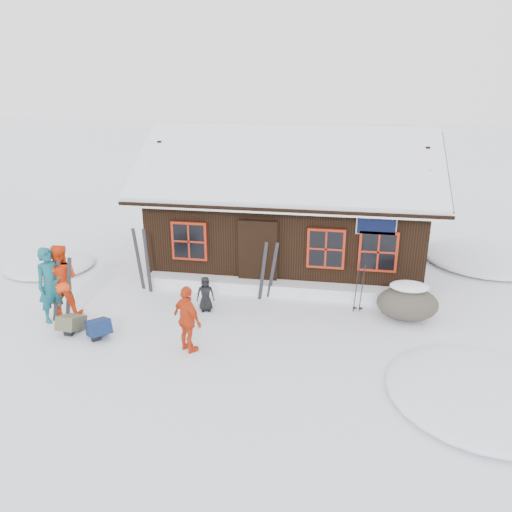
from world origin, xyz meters
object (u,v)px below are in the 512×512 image
object	(u,v)px
ski_poles	(359,288)
boulder	(408,302)
skier_orange_left	(60,281)
skier_crouched	(205,294)
backpack_blue	(99,330)
skier_teal	(51,285)
ski_pair_left	(63,289)
skier_orange_right	(188,319)
backpack_olive	(72,326)

from	to	relation	value
ski_poles	boulder	bearing A→B (deg)	-10.90
skier_orange_left	skier_crouched	xyz separation A→B (m)	(3.53, 0.88, -0.48)
ski_poles	backpack_blue	xyz separation A→B (m)	(-6.03, -2.47, -0.47)
skier_teal	skier_orange_left	world-z (taller)	skier_teal
ski_pair_left	skier_orange_left	bearing A→B (deg)	110.40
skier_orange_left	boulder	bearing A→B (deg)	168.79
skier_teal	boulder	distance (m)	8.90
skier_teal	skier_crouched	xyz separation A→B (m)	(3.60, 1.18, -0.49)
ski_poles	skier_crouched	bearing A→B (deg)	-170.46
skier_orange_left	skier_orange_right	bearing A→B (deg)	142.57
skier_orange_right	backpack_olive	bearing A→B (deg)	29.93
backpack_olive	ski_poles	bearing A→B (deg)	24.01
backpack_blue	ski_poles	bearing A→B (deg)	-21.52
ski_poles	ski_pair_left	bearing A→B (deg)	-166.76
skier_orange_right	skier_crouched	size ratio (longest dim) A/B	1.65
skier_orange_left	backpack_olive	distance (m)	1.32
skier_orange_left	backpack_olive	bearing A→B (deg)	109.03
skier_orange_right	backpack_blue	size ratio (longest dim) A/B	2.46
backpack_olive	skier_crouched	bearing A→B (deg)	35.60
ski_pair_left	ski_poles	distance (m)	7.51
skier_teal	ski_pair_left	world-z (taller)	skier_teal
backpack_blue	skier_orange_left	bearing A→B (deg)	102.79
skier_orange_right	backpack_olive	distance (m)	3.11
ski_pair_left	backpack_olive	bearing A→B (deg)	-70.30
skier_teal	backpack_olive	distance (m)	1.21
skier_crouched	backpack_blue	xyz separation A→B (m)	(-2.10, -1.81, -0.30)
ski_pair_left	ski_poles	world-z (taller)	ski_pair_left
skier_orange_right	skier_crouched	bearing A→B (deg)	-48.74
backpack_olive	boulder	bearing A→B (deg)	19.74
boulder	ski_pair_left	distance (m)	8.65
boulder	ski_poles	xyz separation A→B (m)	(-1.21, 0.23, 0.19)
skier_crouched	ski_pair_left	distance (m)	3.56
skier_orange_right	backpack_blue	bearing A→B (deg)	30.49
ski_pair_left	skier_teal	bearing A→B (deg)	-169.81
skier_teal	backpack_blue	world-z (taller)	skier_teal
skier_teal	skier_crouched	bearing A→B (deg)	-41.07
ski_pair_left	backpack_blue	size ratio (longest dim) A/B	2.71
skier_orange_left	skier_crouched	size ratio (longest dim) A/B	2.02
skier_orange_left	backpack_olive	xyz separation A→B (m)	(0.67, -0.83, -0.79)
skier_teal	backpack_blue	xyz separation A→B (m)	(1.50, -0.63, -0.79)
skier_orange_right	ski_poles	bearing A→B (deg)	-107.69
skier_teal	boulder	bearing A→B (deg)	-48.80
skier_crouched	boulder	distance (m)	5.15
backpack_olive	backpack_blue	bearing A→B (deg)	-3.41
backpack_blue	backpack_olive	bearing A→B (deg)	127.96
skier_teal	backpack_olive	bearing A→B (deg)	-94.53
skier_crouched	ski_poles	xyz separation A→B (m)	(3.93, 0.66, 0.17)
skier_orange_left	boulder	xyz separation A→B (m)	(8.66, 1.30, -0.50)
skier_crouched	backpack_blue	world-z (taller)	skier_crouched
skier_orange_right	ski_pair_left	bearing A→B (deg)	20.83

